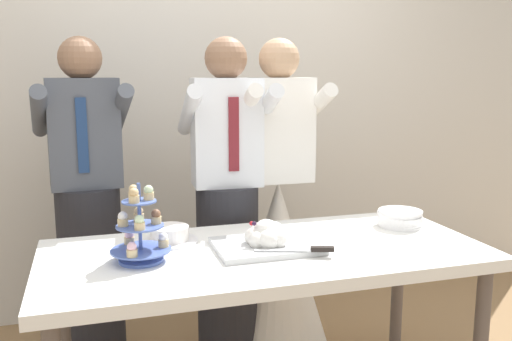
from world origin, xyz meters
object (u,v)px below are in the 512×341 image
main_cake_tray (268,240)px  plate_stack (400,218)px  person_bride (278,242)px  dessert_table (266,266)px  cupcake_stand (140,231)px  round_cake (170,235)px  person_guest (89,220)px  person_groom (227,218)px

main_cake_tray → plate_stack: main_cake_tray is taller
main_cake_tray → person_bride: (0.27, 0.66, -0.23)m
dessert_table → cupcake_stand: 0.54m
dessert_table → plate_stack: 0.73m
round_cake → person_guest: person_guest is taller
person_bride → dessert_table: bearing=-113.1°
dessert_table → round_cake: 0.43m
cupcake_stand → person_guest: (-0.19, 0.79, -0.15)m
dessert_table → person_guest: person_guest is taller
person_guest → cupcake_stand: bearing=-76.5°
dessert_table → person_groom: bearing=90.9°
person_groom → person_bride: (0.29, 0.03, -0.16)m
plate_stack → dessert_table: bearing=-168.7°
dessert_table → cupcake_stand: size_ratio=5.90×
round_cake → person_bride: 0.81m
person_groom → cupcake_stand: bearing=-128.4°
dessert_table → round_cake: bearing=150.4°
plate_stack → person_groom: size_ratio=0.13×
dessert_table → person_guest: (-0.69, 0.79, 0.05)m
dessert_table → person_guest: bearing=131.4°
main_cake_tray → round_cake: size_ratio=1.79×
plate_stack → person_guest: size_ratio=0.13×
cupcake_stand → main_cake_tray: (0.51, 0.00, -0.08)m
cupcake_stand → main_cake_tray: cupcake_stand is taller
dessert_table → person_groom: size_ratio=1.08×
main_cake_tray → round_cake: bearing=150.4°
dessert_table → person_bride: person_bride is taller
person_bride → person_guest: size_ratio=1.00×
cupcake_stand → dessert_table: bearing=0.6°
dessert_table → person_bride: (0.28, 0.66, -0.12)m
cupcake_stand → person_groom: 0.81m
cupcake_stand → round_cake: cupcake_stand is taller
main_cake_tray → person_guest: person_guest is taller
plate_stack → person_bride: (-0.42, 0.51, -0.23)m
person_bride → round_cake: bearing=-145.2°
cupcake_stand → person_groom: (0.49, 0.63, -0.15)m
main_cake_tray → cupcake_stand: bearing=-179.8°
plate_stack → person_bride: bearing=129.5°
main_cake_tray → person_guest: size_ratio=0.26×
person_groom → person_guest: (-0.68, 0.17, 0.00)m
person_groom → person_guest: size_ratio=1.00×
plate_stack → main_cake_tray: bearing=-168.3°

